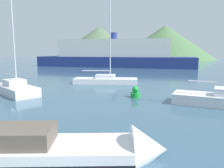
{
  "coord_description": "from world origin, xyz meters",
  "views": [
    {
      "loc": [
        2.53,
        -3.12,
        3.87
      ],
      "look_at": [
        -0.47,
        14.0,
        1.2
      ],
      "focal_mm": 35.0,
      "sensor_mm": 36.0,
      "label": 1
    }
  ],
  "objects_px": {
    "motorboat_near": "(60,149)",
    "sailboat_inner": "(106,80)",
    "buoy_marker": "(135,93)",
    "sailboat_middle": "(15,88)",
    "ferry_distant": "(114,55)"
  },
  "relations": [
    {
      "from": "sailboat_inner",
      "to": "ferry_distant",
      "type": "xyz_separation_m",
      "value": [
        -3.52,
        26.59,
        2.39
      ]
    },
    {
      "from": "motorboat_near",
      "to": "sailboat_middle",
      "type": "bearing_deg",
      "value": 118.8
    },
    {
      "from": "buoy_marker",
      "to": "sailboat_middle",
      "type": "bearing_deg",
      "value": -177.2
    },
    {
      "from": "sailboat_inner",
      "to": "motorboat_near",
      "type": "bearing_deg",
      "value": -89.21
    },
    {
      "from": "sailboat_middle",
      "to": "buoy_marker",
      "type": "distance_m",
      "value": 10.77
    },
    {
      "from": "motorboat_near",
      "to": "sailboat_inner",
      "type": "relative_size",
      "value": 0.85
    },
    {
      "from": "motorboat_near",
      "to": "sailboat_middle",
      "type": "relative_size",
      "value": 0.96
    },
    {
      "from": "sailboat_inner",
      "to": "sailboat_middle",
      "type": "xyz_separation_m",
      "value": [
        -6.74,
        -7.64,
        0.08
      ]
    },
    {
      "from": "ferry_distant",
      "to": "buoy_marker",
      "type": "height_order",
      "value": "ferry_distant"
    },
    {
      "from": "motorboat_near",
      "to": "buoy_marker",
      "type": "distance_m",
      "value": 11.18
    },
    {
      "from": "motorboat_near",
      "to": "buoy_marker",
      "type": "bearing_deg",
      "value": 68.7
    },
    {
      "from": "buoy_marker",
      "to": "ferry_distant",
      "type": "bearing_deg",
      "value": 102.59
    },
    {
      "from": "sailboat_inner",
      "to": "ferry_distant",
      "type": "bearing_deg",
      "value": 91.86
    },
    {
      "from": "motorboat_near",
      "to": "sailboat_inner",
      "type": "height_order",
      "value": "sailboat_inner"
    },
    {
      "from": "sailboat_inner",
      "to": "sailboat_middle",
      "type": "height_order",
      "value": "sailboat_inner"
    }
  ]
}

